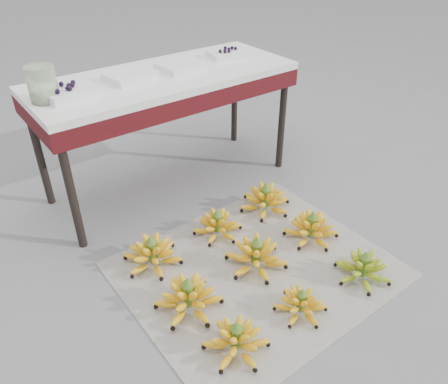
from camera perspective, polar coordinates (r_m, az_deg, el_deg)
ground at (r=2.20m, az=3.04°, el=-10.38°), size 60.00×60.00×0.00m
newspaper_mat at (r=2.21m, az=4.29°, el=-10.03°), size 1.25×1.05×0.01m
bunch_front_left at (r=1.85m, az=1.59°, el=-18.77°), size 0.35×0.35×0.16m
bunch_front_center at (r=2.01m, az=9.99°, el=-14.21°), size 0.25×0.25×0.14m
bunch_front_right at (r=2.23m, az=17.68°, el=-9.51°), size 0.31×0.31×0.16m
bunch_mid_left at (r=1.99m, az=-4.65°, el=-13.58°), size 0.33×0.33×0.18m
bunch_mid_center at (r=2.18m, az=4.23°, el=-8.30°), size 0.37×0.37×0.19m
bunch_mid_right at (r=2.40m, az=11.31°, el=-4.74°), size 0.32×0.32×0.17m
bunch_back_left at (r=2.22m, az=-9.34°, el=-8.01°), size 0.33×0.33×0.18m
bunch_back_center at (r=2.38m, az=-0.86°, el=-4.36°), size 0.32×0.32×0.16m
bunch_back_right at (r=2.57m, az=5.40°, el=-1.07°), size 0.36×0.36×0.18m
vendor_table at (r=2.59m, az=-7.70°, el=13.33°), size 1.51×0.60×0.73m
tray_far_left at (r=2.34m, az=-19.53°, el=12.25°), size 0.29×0.23×0.07m
tray_left at (r=2.49m, az=-12.17°, el=14.63°), size 0.28×0.22×0.04m
tray_right at (r=2.62m, az=-5.70°, el=16.07°), size 0.26×0.21×0.04m
tray_far_right at (r=2.84m, az=0.46°, el=17.60°), size 0.25×0.20×0.06m
glass_jar at (r=2.29m, az=-22.66°, el=12.89°), size 0.18×0.18×0.17m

